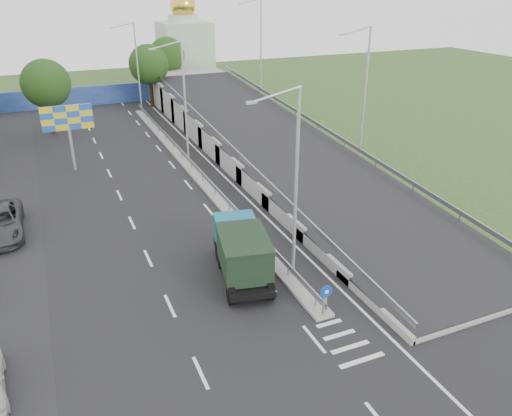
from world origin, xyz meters
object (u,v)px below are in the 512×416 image
lamp_post_far (136,63)px  dump_truck (242,250)px  lamp_post_near (293,177)px  church (185,49)px  lamp_post_mid (182,97)px  billboard (68,121)px  sign_bollard (325,300)px

lamp_post_far → dump_truck: (-2.27, -38.72, -4.27)m
lamp_post_near → church: bearing=79.6°
lamp_post_far → lamp_post_mid: bearing=-90.0°
lamp_post_far → billboard: lamp_post_far is taller
lamp_post_far → billboard: size_ratio=1.83×
sign_bollard → lamp_post_far: (0.11, 43.83, 4.77)m
sign_bollard → dump_truck: size_ratio=0.25×
lamp_post_mid → church: church is taller
dump_truck → lamp_post_mid: bearing=94.7°
billboard → dump_truck: bearing=-71.7°
lamp_post_far → dump_truck: lamp_post_far is taller
lamp_post_far → church: size_ratio=0.73×
lamp_post_near → lamp_post_far: same height
lamp_post_mid → sign_bollard: bearing=-90.3°
sign_bollard → lamp_post_near: (0.11, 3.83, 4.77)m
lamp_post_near → dump_truck: 5.01m
lamp_post_mid → billboard: lamp_post_mid is taller
lamp_post_near → church: church is taller
sign_bollard → lamp_post_near: size_ratio=0.17×
sign_bollard → church: size_ratio=0.12×
sign_bollard → lamp_post_near: bearing=88.4°
church → lamp_post_mid: bearing=-106.2°
lamp_post_mid → lamp_post_far: size_ratio=1.00×
lamp_post_near → church: size_ratio=0.73×
lamp_post_far → church: church is taller
sign_bollard → billboard: bearing=109.2°
lamp_post_near → church: (9.89, 54.00, -0.50)m
lamp_post_near → lamp_post_far: (0.00, 40.00, 0.00)m
sign_bollard → lamp_post_far: 44.08m
church → billboard: (-19.00, -32.00, -1.12)m
church → dump_truck: size_ratio=2.08×
lamp_post_near → lamp_post_far: 40.00m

